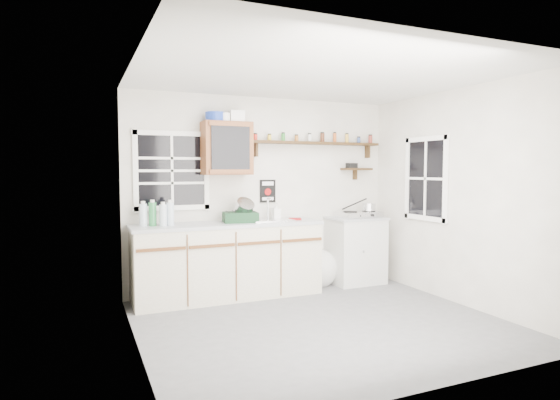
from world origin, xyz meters
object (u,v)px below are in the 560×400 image
(upper_cabinet, at_px, (227,148))
(spice_shelf, at_px, (316,143))
(hotplate, at_px, (360,214))
(right_cabinet, at_px, (355,250))
(main_cabinet, at_px, (228,260))
(dish_rack, at_px, (242,214))

(upper_cabinet, distance_m, spice_shelf, 1.29)
(upper_cabinet, height_order, hotplate, upper_cabinet)
(spice_shelf, distance_m, hotplate, 1.15)
(right_cabinet, relative_size, upper_cabinet, 1.40)
(upper_cabinet, distance_m, hotplate, 2.05)
(spice_shelf, bearing_deg, main_cabinet, -170.81)
(main_cabinet, xyz_separation_m, hotplate, (1.88, 0.01, 0.49))
(upper_cabinet, height_order, dish_rack, upper_cabinet)
(right_cabinet, xyz_separation_m, dish_rack, (-1.66, -0.03, 0.56))
(dish_rack, height_order, hotplate, dish_rack)
(upper_cabinet, relative_size, dish_rack, 1.43)
(right_cabinet, xyz_separation_m, hotplate, (0.05, -0.02, 0.49))
(right_cabinet, distance_m, spice_shelf, 1.57)
(dish_rack, bearing_deg, right_cabinet, 10.07)
(upper_cabinet, xyz_separation_m, spice_shelf, (1.28, 0.07, 0.10))
(main_cabinet, relative_size, right_cabinet, 2.54)
(spice_shelf, xyz_separation_m, dish_rack, (-1.15, -0.22, -0.91))
(spice_shelf, bearing_deg, upper_cabinet, -176.91)
(dish_rack, bearing_deg, main_cabinet, -171.60)
(main_cabinet, height_order, dish_rack, dish_rack)
(upper_cabinet, bearing_deg, right_cabinet, -3.76)
(right_cabinet, relative_size, spice_shelf, 0.48)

